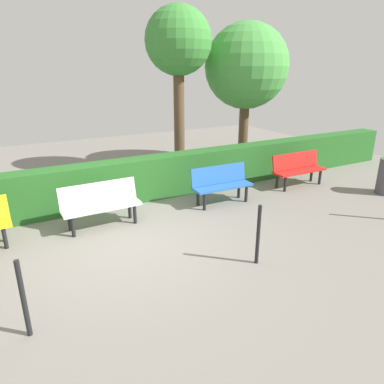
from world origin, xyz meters
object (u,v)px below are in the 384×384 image
(tree_mid, at_px, (178,45))
(tree_near, at_px, (246,67))
(bench_red, at_px, (298,168))
(bench_blue, at_px, (221,183))
(bench_white, at_px, (101,203))

(tree_mid, bearing_deg, tree_near, 175.66)
(tree_near, bearing_deg, bench_red, 89.43)
(bench_red, height_order, bench_blue, same)
(tree_near, height_order, tree_mid, tree_mid)
(bench_blue, xyz_separation_m, tree_mid, (-0.31, -2.72, 3.06))
(bench_white, height_order, tree_mid, tree_mid)
(bench_red, xyz_separation_m, tree_near, (-0.02, -2.47, 2.49))
(tree_near, distance_m, tree_mid, 2.25)
(bench_white, distance_m, tree_mid, 5.07)
(bench_red, distance_m, tree_mid, 4.57)
(bench_red, relative_size, bench_blue, 1.07)
(bench_blue, height_order, tree_mid, tree_mid)
(bench_red, relative_size, bench_white, 1.00)
(bench_white, bearing_deg, tree_near, -155.59)
(bench_white, bearing_deg, bench_blue, 177.41)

